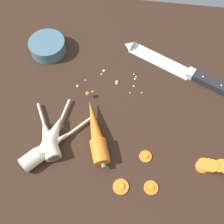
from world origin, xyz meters
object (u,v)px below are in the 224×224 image
at_px(whole_carrot, 96,133).
at_px(parsnip_front, 48,139).
at_px(carrot_slice_stray_far, 151,188).
at_px(parsnip_mid_right, 53,135).
at_px(carrot_slice_stray_near, 121,187).
at_px(chefs_knife, 172,66).
at_px(prep_bowl, 48,46).
at_px(carrot_slice_stack, 220,166).
at_px(carrot_slice_stray_mid, 145,156).
at_px(parsnip_mid_left, 46,149).

xyz_separation_m(whole_carrot, parsnip_front, (-0.12, -0.03, -0.00)).
bearing_deg(carrot_slice_stray_far, parsnip_mid_right, 159.87).
relative_size(parsnip_front, carrot_slice_stray_near, 4.19).
xyz_separation_m(chefs_knife, carrot_slice_stray_far, (-0.04, -0.37, -0.00)).
xyz_separation_m(carrot_slice_stray_near, prep_bowl, (-0.27, 0.39, 0.02)).
height_order(carrot_slice_stack, carrot_slice_stray_near, carrot_slice_stack).
bearing_deg(parsnip_mid_right, whole_carrot, 10.49).
height_order(parsnip_front, prep_bowl, same).
bearing_deg(chefs_knife, carrot_slice_stray_mid, -101.37).
bearing_deg(carrot_slice_stray_mid, whole_carrot, 163.79).
relative_size(parsnip_front, carrot_slice_stray_far, 4.64).
bearing_deg(chefs_knife, carrot_slice_stray_far, -96.18).
height_order(carrot_slice_stray_near, carrot_slice_stray_mid, same).
relative_size(chefs_knife, carrot_slice_stack, 2.89).
distance_m(parsnip_front, carrot_slice_stray_mid, 0.25).
bearing_deg(whole_carrot, carrot_slice_stray_mid, -16.21).
bearing_deg(carrot_slice_stray_near, chefs_knife, 73.47).
height_order(whole_carrot, carrot_slice_stray_near, whole_carrot).
bearing_deg(carrot_slice_stack, prep_bowl, 148.25).
height_order(whole_carrot, carrot_slice_stray_mid, whole_carrot).
xyz_separation_m(carrot_slice_stack, carrot_slice_stray_mid, (-0.18, 0.01, -0.01)).
bearing_deg(whole_carrot, chefs_knife, 53.23).
relative_size(parsnip_mid_left, carrot_slice_stray_far, 5.00).
distance_m(chefs_knife, parsnip_mid_left, 0.44).
xyz_separation_m(parsnip_mid_left, carrot_slice_stray_far, (0.27, -0.06, -0.02)).
distance_m(chefs_knife, carrot_slice_stray_far, 0.37).
bearing_deg(prep_bowl, carrot_slice_stray_far, -48.01).
bearing_deg(whole_carrot, carrot_slice_stray_near, -57.10).
height_order(parsnip_front, parsnip_mid_right, same).
distance_m(carrot_slice_stray_near, carrot_slice_stray_mid, 0.10).
height_order(parsnip_mid_left, carrot_slice_stray_near, parsnip_mid_left).
bearing_deg(carrot_slice_stack, carrot_slice_stray_mid, 178.02).
height_order(whole_carrot, parsnip_mid_right, whole_carrot).
height_order(parsnip_mid_left, carrot_slice_stray_mid, parsnip_mid_left).
bearing_deg(carrot_slice_stray_far, whole_carrot, 142.75).
xyz_separation_m(carrot_slice_stray_far, prep_bowl, (-0.35, 0.38, 0.02)).
distance_m(parsnip_front, carrot_slice_stray_near, 0.22).
relative_size(parsnip_mid_left, prep_bowl, 1.58).
height_order(parsnip_mid_right, carrot_slice_stray_far, parsnip_mid_right).
xyz_separation_m(whole_carrot, carrot_slice_stray_far, (0.15, -0.12, -0.02)).
bearing_deg(prep_bowl, chefs_knife, -1.94).
height_order(chefs_knife, carrot_slice_stray_mid, chefs_knife).
bearing_deg(carrot_slice_stray_mid, chefs_knife, 78.63).
bearing_deg(carrot_slice_stray_mid, parsnip_mid_left, -175.43).
bearing_deg(prep_bowl, carrot_slice_stack, -31.75).
bearing_deg(carrot_slice_stray_near, prep_bowl, 124.95).
height_order(carrot_slice_stray_mid, carrot_slice_stray_far, same).
xyz_separation_m(whole_carrot, prep_bowl, (-0.19, 0.27, 0.00)).
height_order(whole_carrot, carrot_slice_stack, whole_carrot).
distance_m(parsnip_mid_right, prep_bowl, 0.30).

